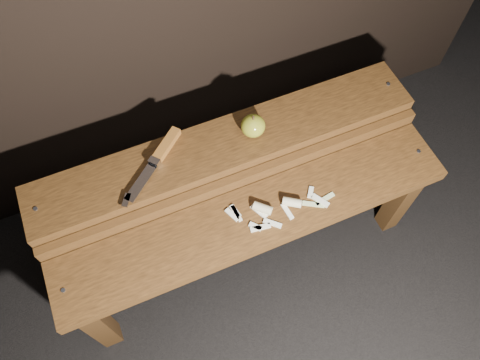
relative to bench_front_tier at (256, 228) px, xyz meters
name	(u,v)px	position (x,y,z in m)	size (l,w,h in m)	color
ground	(246,251)	(0.00, 0.06, -0.35)	(60.00, 60.00, 0.00)	black
bench_front_tier	(256,228)	(0.00, 0.00, 0.00)	(1.20, 0.20, 0.42)	#351F0D
bench_rear_tier	(227,158)	(0.00, 0.23, 0.06)	(1.20, 0.21, 0.50)	#351F0D
apple	(253,126)	(0.09, 0.23, 0.18)	(0.07, 0.07, 0.08)	olive
knife	(160,154)	(-0.19, 0.26, 0.16)	(0.23, 0.20, 0.03)	brown
apple_scraps	(277,208)	(0.07, 0.01, 0.08)	(0.32, 0.12, 0.03)	beige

